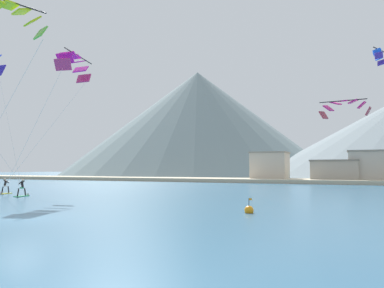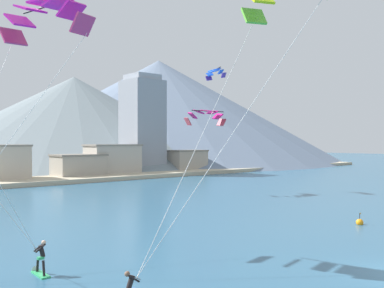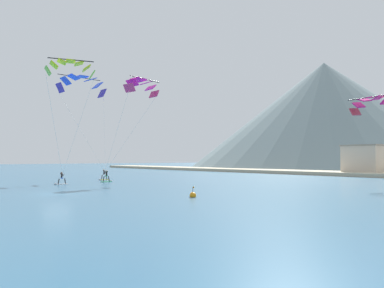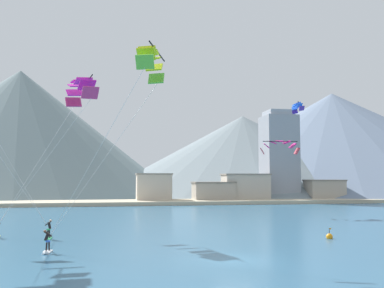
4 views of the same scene
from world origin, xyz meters
name	(u,v)px [view 1 (image 1 of 4)]	position (x,y,z in m)	size (l,w,h in m)	color
ground_plane	(20,219)	(0.00, 0.00, 0.00)	(400.00, 400.00, 0.00)	#2D5B7A
kitesurfer_near_lead	(4,189)	(-17.59, 13.18, 0.48)	(0.59, 1.77, 1.71)	yellow
kitesurfer_near_trail	(24,191)	(-12.96, 11.65, 0.50)	(0.56, 1.75, 1.73)	#33B266
parafoil_kite_near_lead	(73,64)	(-10.98, 15.85, 13.76)	(8.35, 6.59, 13.41)	#C4306C
parafoil_kite_mid_center	(8,14)	(-5.21, 3.10, 13.31)	(7.97, 5.38, 12.85)	#63BE37
parafoil_kite_distant_high_outer	(345,106)	(15.17, 30.25, 9.63)	(5.57, 2.49, 2.05)	#B13544
parafoil_kite_distant_low_drift	(378,55)	(18.81, 32.27, 15.61)	(1.60, 3.88, 1.48)	#482A9C
race_marker_buoy	(249,210)	(10.47, 7.62, 0.16)	(0.56, 0.56, 1.02)	orange
shoreline_strip	(266,181)	(0.00, 56.38, 0.35)	(180.00, 10.00, 0.70)	#BCAD8E
shore_building_harbour_front	(270,167)	(0.08, 59.70, 2.98)	(7.10, 6.01, 5.95)	beige
shore_building_quay_east	(335,171)	(12.19, 58.87, 2.13)	(8.44, 5.58, 4.24)	#A89E8E
shore_building_quay_west	(377,167)	(19.21, 59.51, 2.96)	(9.64, 5.44, 5.90)	#B7AD9E
mountain_peak_central_summit	(197,124)	(-35.69, 105.53, 18.39)	(93.77, 93.77, 36.78)	slate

